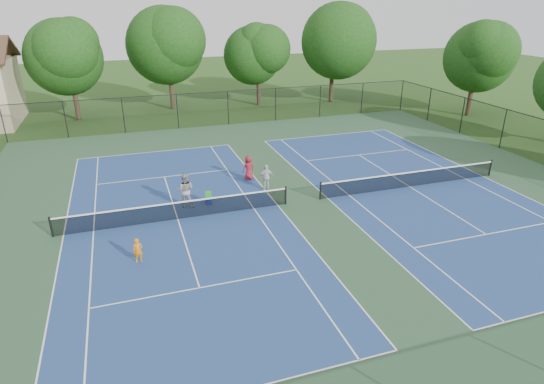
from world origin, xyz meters
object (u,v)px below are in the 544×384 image
object	(u,v)px
tree_side_e	(478,54)
ball_hopper	(208,195)
tree_back_c	(258,52)
tree_back_a	(68,54)
bystander_c	(249,168)
child_player	(138,250)
instructor	(185,190)
bystander_a	(266,177)
tree_back_b	(167,42)
tree_back_d	(334,37)
ball_crate	(209,201)

from	to	relation	value
tree_side_e	ball_hopper	world-z (taller)	tree_side_e
tree_back_c	tree_back_a	bearing A→B (deg)	-176.82
bystander_c	child_player	bearing A→B (deg)	32.53
tree_back_a	tree_side_e	distance (m)	37.36
child_player	instructor	bearing A→B (deg)	60.17
instructor	bystander_c	world-z (taller)	instructor
instructor	bystander_c	bearing A→B (deg)	-125.91
tree_side_e	bystander_a	distance (m)	27.50
tree_back_a	tree_back_c	bearing A→B (deg)	3.18
tree_back_b	bystander_c	xyz separation A→B (m)	(2.03, -21.73, -5.81)
tree_side_e	child_player	world-z (taller)	tree_side_e
tree_back_d	ball_hopper	size ratio (longest dim) A/B	25.33
instructor	ball_crate	xyz separation A→B (m)	(1.23, -0.07, -0.81)
tree_back_b	child_player	bearing A→B (deg)	-99.86
child_player	bystander_a	world-z (taller)	bystander_a
tree_back_d	child_player	xyz separation A→B (m)	(-22.14, -27.60, -6.27)
tree_back_a	tree_back_c	xyz separation A→B (m)	(18.00, 1.00, -0.56)
tree_back_a	ball_crate	distance (m)	24.67
child_player	ball_crate	world-z (taller)	child_player
tree_back_a	bystander_c	world-z (taller)	tree_back_a
tree_back_c	bystander_a	bearing A→B (deg)	-105.80
tree_back_c	child_player	xyz separation A→B (m)	(-14.14, -28.60, -4.92)
tree_back_a	tree_back_b	bearing A→B (deg)	12.53
tree_back_b	bystander_a	world-z (taller)	tree_back_b
tree_side_e	bystander_a	xyz separation A→B (m)	(-24.40, -11.63, -5.02)
tree_side_e	child_player	bearing A→B (deg)	-151.30
tree_back_a	bystander_c	bearing A→B (deg)	-60.79
tree_back_b	ball_hopper	xyz separation A→B (m)	(-1.10, -24.62, -6.06)
child_player	bystander_c	size ratio (longest dim) A/B	0.71
bystander_a	ball_crate	world-z (taller)	bystander_a
tree_back_a	bystander_a	size ratio (longest dim) A/B	5.82
instructor	bystander_a	size ratio (longest dim) A/B	1.24
tree_back_c	ball_crate	bearing A→B (deg)	-113.14
tree_back_b	tree_side_e	bearing A→B (deg)	-23.96
tree_back_a	tree_back_d	world-z (taller)	tree_back_d
child_player	ball_hopper	world-z (taller)	child_player
tree_back_d	bystander_c	world-z (taller)	tree_back_d
tree_back_a	instructor	world-z (taller)	tree_back_a
child_player	instructor	xyz separation A→B (m)	(2.82, 5.05, 0.41)
tree_side_e	ball_crate	world-z (taller)	tree_side_e
tree_back_b	ball_crate	distance (m)	25.47
bystander_a	ball_hopper	bearing A→B (deg)	11.22
tree_back_d	ball_crate	distance (m)	29.72
tree_back_c	bystander_a	distance (m)	23.98
tree_back_a	tree_back_b	size ratio (longest dim) A/B	0.91
tree_back_b	ball_hopper	size ratio (longest dim) A/B	24.51
tree_back_a	bystander_a	world-z (taller)	tree_back_a
tree_back_b	tree_back_a	bearing A→B (deg)	-167.47
tree_back_c	tree_back_d	bearing A→B (deg)	-7.13
tree_side_e	ball_crate	size ratio (longest dim) A/B	24.22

